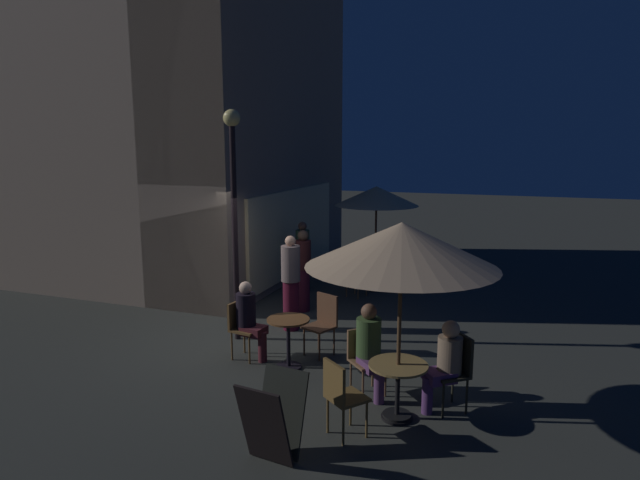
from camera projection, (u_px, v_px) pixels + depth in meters
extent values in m
plane|color=#343631|center=(253.00, 342.00, 9.34)|extent=(60.00, 60.00, 0.00)
cube|color=gray|center=(260.00, 99.00, 13.54)|extent=(7.23, 2.03, 9.03)
cube|color=gray|center=(79.00, 94.00, 12.25)|extent=(2.03, 8.66, 9.03)
cube|color=beige|center=(295.00, 231.00, 13.42)|extent=(5.06, 0.08, 2.10)
cylinder|color=black|center=(235.00, 235.00, 9.20)|extent=(0.10, 0.10, 3.74)
sphere|color=#F4DE82|center=(232.00, 118.00, 8.86)|extent=(0.29, 0.29, 0.29)
cube|color=black|center=(282.00, 411.00, 5.95)|extent=(0.36, 0.58, 0.93)
cube|color=black|center=(264.00, 426.00, 5.64)|extent=(0.36, 0.58, 0.93)
cylinder|color=black|center=(375.00, 289.00, 12.72)|extent=(0.40, 0.40, 0.03)
cylinder|color=black|center=(375.00, 275.00, 12.66)|extent=(0.06, 0.06, 0.69)
cylinder|color=brown|center=(375.00, 260.00, 12.60)|extent=(0.80, 0.80, 0.03)
cylinder|color=black|center=(397.00, 417.00, 6.76)|extent=(0.40, 0.40, 0.03)
cylinder|color=black|center=(398.00, 392.00, 6.70)|extent=(0.06, 0.06, 0.69)
cylinder|color=olive|center=(398.00, 365.00, 6.64)|extent=(0.74, 0.74, 0.03)
cylinder|color=black|center=(289.00, 366.00, 8.29)|extent=(0.40, 0.40, 0.03)
cylinder|color=black|center=(288.00, 344.00, 8.23)|extent=(0.06, 0.06, 0.75)
cylinder|color=brown|center=(288.00, 320.00, 8.16)|extent=(0.65, 0.65, 0.03)
cylinder|color=black|center=(375.00, 288.00, 12.72)|extent=(0.36, 0.36, 0.06)
cylinder|color=#4B3126|center=(376.00, 240.00, 12.51)|extent=(0.05, 0.05, 2.40)
cone|color=tan|center=(376.00, 196.00, 12.33)|extent=(1.94, 1.94, 0.44)
cylinder|color=black|center=(397.00, 416.00, 6.76)|extent=(0.36, 0.36, 0.06)
cylinder|color=#4C3520|center=(399.00, 325.00, 6.55)|extent=(0.05, 0.05, 2.44)
cone|color=tan|center=(402.00, 245.00, 6.37)|extent=(2.31, 2.31, 0.54)
cylinder|color=brown|center=(355.00, 284.00, 12.36)|extent=(0.03, 0.03, 0.45)
cylinder|color=brown|center=(367.00, 287.00, 12.15)|extent=(0.03, 0.03, 0.45)
cylinder|color=brown|center=(347.00, 287.00, 12.11)|extent=(0.03, 0.03, 0.45)
cylinder|color=brown|center=(358.00, 289.00, 11.91)|extent=(0.03, 0.03, 0.45)
cube|color=brown|center=(357.00, 276.00, 12.09)|extent=(0.52, 0.52, 0.04)
cube|color=brown|center=(352.00, 266.00, 11.90)|extent=(0.18, 0.39, 0.49)
cylinder|color=black|center=(397.00, 278.00, 12.92)|extent=(0.03, 0.03, 0.45)
cylinder|color=black|center=(387.00, 275.00, 13.16)|extent=(0.03, 0.03, 0.45)
cylinder|color=black|center=(406.00, 276.00, 13.12)|extent=(0.03, 0.03, 0.45)
cylinder|color=black|center=(396.00, 274.00, 13.36)|extent=(0.03, 0.03, 0.45)
cube|color=black|center=(397.00, 266.00, 13.10)|extent=(0.54, 0.54, 0.04)
cube|color=black|center=(402.00, 256.00, 13.17)|extent=(0.24, 0.36, 0.40)
cylinder|color=brown|center=(385.00, 381.00, 7.31)|extent=(0.03, 0.03, 0.44)
cylinder|color=brown|center=(363.00, 386.00, 7.16)|extent=(0.03, 0.03, 0.44)
cylinder|color=brown|center=(373.00, 371.00, 7.62)|extent=(0.03, 0.03, 0.44)
cylinder|color=brown|center=(351.00, 376.00, 7.48)|extent=(0.03, 0.03, 0.44)
cube|color=brown|center=(368.00, 362.00, 7.35)|extent=(0.62, 0.62, 0.04)
cube|color=brown|center=(361.00, 342.00, 7.49)|extent=(0.33, 0.34, 0.41)
cylinder|color=brown|center=(351.00, 408.00, 6.55)|extent=(0.03, 0.03, 0.46)
cylinder|color=brown|center=(367.00, 419.00, 6.28)|extent=(0.03, 0.03, 0.46)
cylinder|color=brown|center=(328.00, 415.00, 6.38)|extent=(0.03, 0.03, 0.46)
cylinder|color=brown|center=(343.00, 427.00, 6.11)|extent=(0.03, 0.03, 0.46)
cube|color=brown|center=(347.00, 398.00, 6.29)|extent=(0.58, 0.58, 0.04)
cube|color=brown|center=(334.00, 382.00, 6.15)|extent=(0.29, 0.35, 0.45)
cylinder|color=black|center=(443.00, 400.00, 6.73)|extent=(0.03, 0.03, 0.48)
cylinder|color=black|center=(430.00, 389.00, 7.04)|extent=(0.03, 0.03, 0.48)
cylinder|color=black|center=(467.00, 396.00, 6.83)|extent=(0.03, 0.03, 0.48)
cylinder|color=black|center=(453.00, 385.00, 7.14)|extent=(0.03, 0.03, 0.48)
cube|color=black|center=(449.00, 374.00, 6.89)|extent=(0.59, 0.59, 0.04)
cube|color=black|center=(463.00, 353.00, 6.90)|extent=(0.36, 0.29, 0.49)
cylinder|color=brown|center=(319.00, 347.00, 8.50)|extent=(0.03, 0.03, 0.46)
cylinder|color=brown|center=(304.00, 342.00, 8.74)|extent=(0.03, 0.03, 0.46)
cylinder|color=brown|center=(334.00, 341.00, 8.75)|extent=(0.03, 0.03, 0.46)
cylinder|color=brown|center=(319.00, 336.00, 8.98)|extent=(0.03, 0.03, 0.46)
cube|color=brown|center=(319.00, 327.00, 8.70)|extent=(0.57, 0.57, 0.04)
cube|color=brown|center=(327.00, 309.00, 8.79)|extent=(0.21, 0.41, 0.49)
cylinder|color=brown|center=(262.00, 343.00, 8.68)|extent=(0.03, 0.03, 0.47)
cylinder|color=brown|center=(249.00, 350.00, 8.39)|extent=(0.03, 0.03, 0.47)
cylinder|color=brown|center=(244.00, 339.00, 8.84)|extent=(0.03, 0.03, 0.47)
cylinder|color=brown|center=(232.00, 346.00, 8.54)|extent=(0.03, 0.03, 0.47)
cube|color=brown|center=(246.00, 329.00, 8.57)|extent=(0.48, 0.48, 0.04)
cube|color=brown|center=(236.00, 314.00, 8.62)|extent=(0.42, 0.10, 0.42)
cube|color=#5C3764|center=(373.00, 364.00, 7.22)|extent=(0.49, 0.49, 0.14)
cylinder|color=#5C3764|center=(379.00, 386.00, 7.12)|extent=(0.14, 0.14, 0.49)
cylinder|color=#375129|center=(369.00, 339.00, 7.29)|extent=(0.34, 0.34, 0.59)
sphere|color=brown|center=(369.00, 312.00, 7.22)|extent=(0.22, 0.22, 0.22)
cube|color=#573369|center=(439.00, 376.00, 6.85)|extent=(0.47, 0.48, 0.14)
cylinder|color=#573369|center=(427.00, 395.00, 6.85)|extent=(0.14, 0.14, 0.49)
cylinder|color=#7E6752|center=(450.00, 356.00, 6.85)|extent=(0.31, 0.31, 0.50)
sphere|color=tan|center=(451.00, 329.00, 6.78)|extent=(0.23, 0.23, 0.23)
cube|color=#511D23|center=(254.00, 331.00, 8.51)|extent=(0.36, 0.40, 0.14)
cylinder|color=#511D23|center=(262.00, 347.00, 8.47)|extent=(0.14, 0.14, 0.49)
cylinder|color=black|center=(246.00, 311.00, 8.52)|extent=(0.31, 0.31, 0.59)
sphere|color=beige|center=(245.00, 288.00, 8.45)|extent=(0.20, 0.20, 0.20)
cylinder|color=#451323|center=(303.00, 290.00, 11.04)|extent=(0.27, 0.27, 0.89)
cylinder|color=#431B1C|center=(303.00, 255.00, 10.91)|extent=(0.32, 0.32, 0.60)
sphere|color=brown|center=(303.00, 235.00, 10.84)|extent=(0.22, 0.22, 0.22)
cylinder|color=#451417|center=(303.00, 274.00, 12.44)|extent=(0.27, 0.27, 0.86)
cylinder|color=#314E36|center=(303.00, 243.00, 12.31)|extent=(0.32, 0.32, 0.60)
sphere|color=brown|center=(302.00, 226.00, 12.24)|extent=(0.20, 0.20, 0.20)
cylinder|color=#521124|center=(291.00, 305.00, 9.93)|extent=(0.30, 0.30, 0.93)
cylinder|color=#75625E|center=(291.00, 263.00, 9.79)|extent=(0.35, 0.35, 0.66)
sphere|color=tan|center=(290.00, 241.00, 9.72)|extent=(0.20, 0.20, 0.20)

